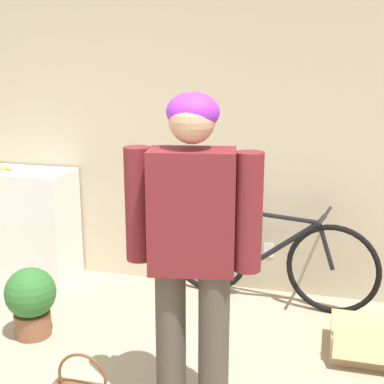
# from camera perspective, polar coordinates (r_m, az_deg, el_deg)

# --- Properties ---
(wall_back) EXTENTS (8.00, 0.07, 2.60)m
(wall_back) POSITION_cam_1_polar(r_m,az_deg,el_deg) (4.31, 1.38, 6.47)
(wall_back) COLOR beige
(wall_back) RESTS_ON ground_plane
(side_shelf) EXTENTS (0.88, 0.46, 0.95)m
(side_shelf) POSITION_cam_1_polar(r_m,az_deg,el_deg) (4.84, -17.58, -3.31)
(side_shelf) COLOR white
(side_shelf) RESTS_ON ground_plane
(person) EXTENTS (0.70, 0.31, 1.72)m
(person) POSITION_cam_1_polar(r_m,az_deg,el_deg) (2.69, 0.01, -4.83)
(person) COLOR #4C4238
(person) RESTS_ON ground_plane
(bicycle) EXTENTS (1.69, 0.46, 0.77)m
(bicycle) POSITION_cam_1_polar(r_m,az_deg,el_deg) (4.22, 8.01, -6.84)
(bicycle) COLOR black
(bicycle) RESTS_ON ground_plane
(cardboard_box) EXTENTS (0.52, 0.49, 0.27)m
(cardboard_box) POSITION_cam_1_polar(r_m,az_deg,el_deg) (3.78, 18.62, -14.76)
(cardboard_box) COLOR tan
(cardboard_box) RESTS_ON ground_plane
(potted_plant) EXTENTS (0.35, 0.35, 0.49)m
(potted_plant) POSITION_cam_1_polar(r_m,az_deg,el_deg) (3.89, -16.81, -10.86)
(potted_plant) COLOR brown
(potted_plant) RESTS_ON ground_plane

